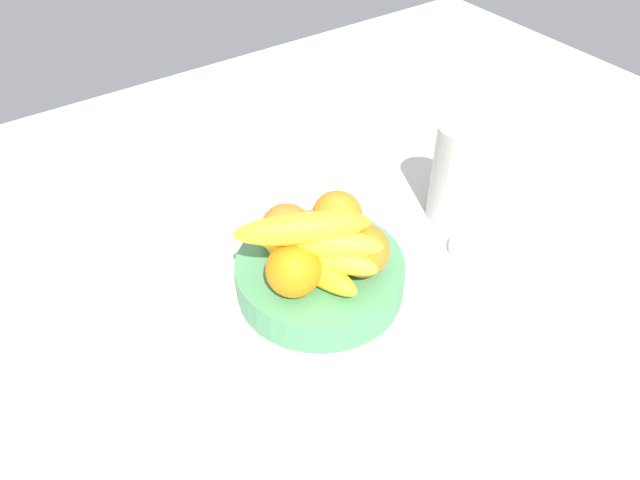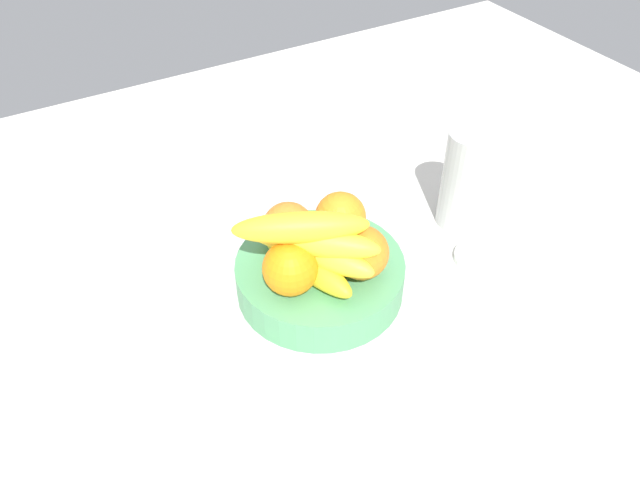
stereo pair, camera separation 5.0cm
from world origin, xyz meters
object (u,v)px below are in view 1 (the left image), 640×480
(orange_center, at_px, (293,270))
(orange_back_left, at_px, (361,251))
(orange_front_right, at_px, (286,230))
(jar_lid, at_px, (476,249))
(banana_bunch, at_px, (310,246))
(orange_front_left, at_px, (337,216))
(fruit_bowl, at_px, (320,276))
(thermos_tumbler, at_px, (455,173))

(orange_center, relative_size, orange_back_left, 1.00)
(orange_front_right, relative_size, jar_lid, 0.89)
(orange_back_left, bearing_deg, banana_bunch, 153.65)
(orange_front_left, relative_size, orange_center, 1.00)
(fruit_bowl, distance_m, orange_front_left, 0.09)
(orange_front_left, relative_size, jar_lid, 0.89)
(orange_front_left, xyz_separation_m, jar_lid, (0.18, -0.10, -0.08))
(fruit_bowl, xyz_separation_m, banana_bunch, (-0.03, -0.01, 0.08))
(orange_front_right, relative_size, orange_back_left, 1.00)
(banana_bunch, distance_m, thermos_tumbler, 0.29)
(fruit_bowl, height_order, orange_back_left, orange_back_left)
(fruit_bowl, bearing_deg, orange_center, -157.46)
(fruit_bowl, relative_size, orange_back_left, 3.24)
(orange_front_left, distance_m, orange_back_left, 0.08)
(fruit_bowl, distance_m, orange_back_left, 0.08)
(orange_back_left, bearing_deg, orange_center, 167.26)
(fruit_bowl, bearing_deg, banana_bunch, -150.21)
(banana_bunch, bearing_deg, orange_front_right, 86.86)
(orange_center, distance_m, jar_lid, 0.30)
(orange_front_right, xyz_separation_m, thermos_tumbler, (0.29, -0.03, -0.01))
(banana_bunch, xyz_separation_m, jar_lid, (0.26, -0.05, -0.10))
(orange_front_left, height_order, orange_center, same)
(jar_lid, bearing_deg, orange_front_right, 155.48)
(orange_front_right, distance_m, thermos_tumbler, 0.29)
(fruit_bowl, relative_size, jar_lid, 2.88)
(orange_front_left, xyz_separation_m, orange_back_left, (-0.02, -0.08, 0.00))
(orange_front_right, height_order, thermos_tumbler, thermos_tumbler)
(fruit_bowl, bearing_deg, thermos_tumbler, 4.47)
(fruit_bowl, distance_m, banana_bunch, 0.08)
(orange_back_left, height_order, jar_lid, orange_back_left)
(orange_center, distance_m, orange_back_left, 0.09)
(orange_center, bearing_deg, orange_front_right, 64.00)
(orange_front_left, height_order, jar_lid, orange_front_left)
(orange_front_left, xyz_separation_m, orange_center, (-0.11, -0.06, 0.00))
(orange_front_left, relative_size, orange_front_right, 1.00)
(orange_front_right, bearing_deg, orange_back_left, -58.48)
(fruit_bowl, xyz_separation_m, thermos_tumbler, (0.26, 0.02, 0.05))
(jar_lid, bearing_deg, orange_back_left, 172.82)
(orange_front_right, xyz_separation_m, banana_bunch, (-0.00, -0.06, 0.02))
(banana_bunch, relative_size, thermos_tumbler, 1.13)
(fruit_bowl, height_order, orange_front_right, orange_front_right)
(orange_front_right, height_order, orange_back_left, same)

